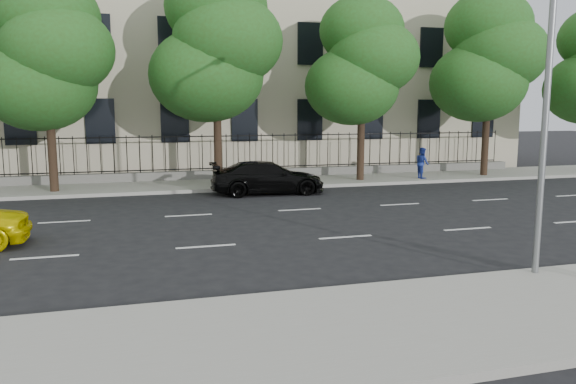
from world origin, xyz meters
name	(u,v)px	position (x,y,z in m)	size (l,w,h in m)	color
ground	(383,260)	(0.00, 0.00, 0.00)	(120.00, 120.00, 0.00)	black
near_sidewalk	(482,315)	(0.00, -4.00, 0.07)	(60.00, 4.00, 0.15)	gray
far_sidewalk	(257,183)	(0.00, 14.00, 0.07)	(60.00, 4.00, 0.15)	gray
lane_markings	(320,222)	(0.00, 4.75, 0.01)	(49.60, 4.62, 0.01)	silver
masonry_building	(224,18)	(0.00, 22.95, 9.02)	(34.60, 12.11, 18.50)	beige
iron_fence	(250,167)	(0.00, 15.70, 0.65)	(30.00, 0.50, 2.20)	slate
street_light	(533,38)	(2.50, -1.77, 5.15)	(0.25, 3.32, 8.05)	slate
tree_b	(48,54)	(-8.96, 13.36, 5.84)	(5.53, 5.12, 8.97)	#382619
tree_c	(216,45)	(-1.96, 13.36, 6.41)	(5.89, 5.50, 9.80)	#382619
tree_d	(362,62)	(5.04, 13.36, 5.84)	(5.34, 4.94, 8.84)	#382619
tree_e	(488,57)	(12.04, 13.36, 6.20)	(5.71, 5.31, 9.46)	#382619
black_sedan	(268,178)	(-0.24, 10.94, 0.70)	(1.97, 4.84, 1.41)	black
pedestrian_far	(422,163)	(8.18, 12.84, 0.92)	(0.75, 0.59, 1.55)	navy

